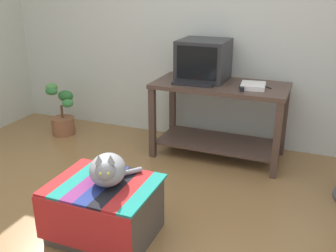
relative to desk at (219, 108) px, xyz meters
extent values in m
plane|color=olive|center=(-0.32, -1.60, -0.52)|extent=(14.00, 14.00, 0.00)
cube|color=silver|center=(-0.32, 0.45, 0.78)|extent=(8.00, 0.10, 2.60)
cube|color=#4C382D|center=(-0.61, -0.27, -0.16)|extent=(0.06, 0.06, 0.72)
cube|color=#4C382D|center=(0.60, -0.28, -0.16)|extent=(0.06, 0.06, 0.72)
cube|color=#4C382D|center=(0.61, 0.27, -0.16)|extent=(0.06, 0.06, 0.72)
cube|color=#4C382D|center=(-0.60, 0.28, -0.16)|extent=(0.06, 0.06, 0.72)
cube|color=#4C382D|center=(0.00, 0.00, -0.37)|extent=(1.19, 0.55, 0.02)
cube|color=#4C382D|center=(0.00, 0.00, 0.22)|extent=(1.30, 0.64, 0.04)
cube|color=#28282B|center=(-0.21, 0.10, 0.25)|extent=(0.33, 0.32, 0.02)
cube|color=#28282B|center=(-0.21, 0.10, 0.44)|extent=(0.48, 0.46, 0.40)
cube|color=black|center=(-0.21, -0.13, 0.45)|extent=(0.39, 0.02, 0.31)
cube|color=black|center=(-0.23, -0.14, 0.26)|extent=(0.41, 0.17, 0.02)
cube|color=white|center=(0.32, -0.05, 0.27)|extent=(0.24, 0.26, 0.04)
cube|color=#4C4238|center=(-0.39, -1.59, -0.32)|extent=(0.67, 0.53, 0.39)
cube|color=#AD2323|center=(-0.39, -1.88, -0.28)|extent=(0.71, 0.01, 0.32)
cube|color=#AD2323|center=(-0.69, -1.59, -0.11)|extent=(0.10, 0.57, 0.02)
cube|color=#1E897A|center=(-0.59, -1.59, -0.11)|extent=(0.10, 0.57, 0.02)
cube|color=#7A2D6B|center=(-0.49, -1.59, -0.11)|extent=(0.10, 0.57, 0.02)
cube|color=navy|center=(-0.39, -1.59, -0.11)|extent=(0.10, 0.57, 0.02)
cube|color=black|center=(-0.28, -1.59, -0.11)|extent=(0.10, 0.57, 0.02)
cube|color=#AD2323|center=(-0.18, -1.59, -0.11)|extent=(0.10, 0.57, 0.02)
cube|color=#1E897A|center=(-0.08, -1.59, -0.11)|extent=(0.10, 0.57, 0.02)
ellipsoid|color=gray|center=(-0.36, -1.57, -0.01)|extent=(0.36, 0.40, 0.20)
sphere|color=gray|center=(-0.31, -1.68, 0.05)|extent=(0.13, 0.13, 0.13)
cylinder|color=gray|center=(-0.30, -1.44, -0.08)|extent=(0.20, 0.22, 0.04)
cone|color=gray|center=(-0.34, -1.69, 0.13)|extent=(0.05, 0.05, 0.06)
cone|color=gray|center=(-0.27, -1.66, 0.13)|extent=(0.05, 0.05, 0.06)
sphere|color=#C6D151|center=(-0.30, -1.74, 0.06)|extent=(0.02, 0.02, 0.02)
sphere|color=#C6D151|center=(-0.26, -1.72, 0.06)|extent=(0.02, 0.02, 0.02)
cylinder|color=brown|center=(-1.84, -0.08, -0.42)|extent=(0.27, 0.27, 0.20)
cylinder|color=brown|center=(-1.84, -0.08, -0.24)|extent=(0.03, 0.03, 0.15)
ellipsoid|color=#38843D|center=(-1.76, -0.07, -0.14)|extent=(0.13, 0.13, 0.09)
ellipsoid|color=#2D7033|center=(-1.88, 0.06, -0.10)|extent=(0.19, 0.15, 0.13)
ellipsoid|color=#4C8E42|center=(-1.97, -0.05, 0.03)|extent=(0.14, 0.13, 0.10)
ellipsoid|color=#2D7033|center=(-1.86, -0.21, 0.03)|extent=(0.15, 0.10, 0.08)
cube|color=black|center=(0.24, -0.17, 0.26)|extent=(0.07, 0.12, 0.04)
cylinder|color=black|center=(0.43, 0.03, 0.25)|extent=(0.11, 0.10, 0.01)
camera|label=1|loc=(0.87, -3.55, 1.17)|focal=41.06mm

